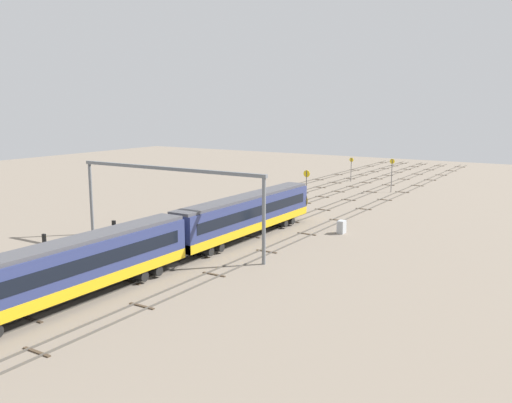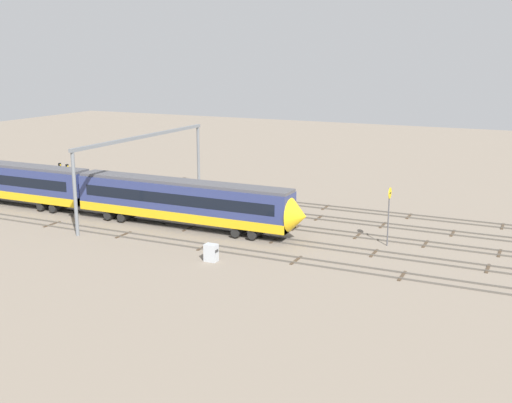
{
  "view_description": "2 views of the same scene",
  "coord_description": "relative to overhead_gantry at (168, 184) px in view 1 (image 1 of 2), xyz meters",
  "views": [
    {
      "loc": [
        -51.74,
        -37.81,
        15.0
      ],
      "look_at": [
        5.93,
        -1.86,
        2.97
      ],
      "focal_mm": 38.51,
      "sensor_mm": 36.0,
      "label": 1
    },
    {
      "loc": [
        32.94,
        -58.09,
        17.46
      ],
      "look_at": [
        6.34,
        -2.17,
        2.92
      ],
      "focal_mm": 44.27,
      "sensor_mm": 36.0,
      "label": 2
    }
  ],
  "objects": [
    {
      "name": "track_near_foreground",
      "position": [
        8.55,
        -9.7,
        -6.7
      ],
      "size": [
        183.59,
        2.4,
        0.16
      ],
      "color": "#59544C",
      "rests_on": "ground"
    },
    {
      "name": "track_middle",
      "position": [
        8.55,
        0.01,
        -6.7
      ],
      "size": [
        183.59,
        2.4,
        0.16
      ],
      "color": "#59544C",
      "rests_on": "ground"
    },
    {
      "name": "track_far_background",
      "position": [
        8.55,
        9.72,
        -6.7
      ],
      "size": [
        183.59,
        2.4,
        0.16
      ],
      "color": "#59544C",
      "rests_on": "ground"
    },
    {
      "name": "relay_cabinet",
      "position": [
        15.75,
        -12.96,
        -6.01
      ],
      "size": [
        1.12,
        0.78,
        1.53
      ],
      "color": "#B2B7BC",
      "rests_on": "ground"
    },
    {
      "name": "speed_sign_mid_trackside",
      "position": [
        28.36,
        -1.93,
        -3.11
      ],
      "size": [
        0.14,
        1.03,
        5.53
      ],
      "color": "#4C4C51",
      "rests_on": "ground"
    },
    {
      "name": "track_second_far",
      "position": [
        8.55,
        4.87,
        -6.7
      ],
      "size": [
        183.59,
        2.4,
        0.16
      ],
      "color": "#59544C",
      "rests_on": "ground"
    },
    {
      "name": "signal_light_trackside_approach",
      "position": [
        -14.13,
        1.63,
        -4.05
      ],
      "size": [
        0.31,
        0.32,
        4.13
      ],
      "color": "#4C4C51",
      "rests_on": "ground"
    },
    {
      "name": "signal_light_trackside_departure",
      "position": [
        -9.6,
        -2.03,
        -3.59
      ],
      "size": [
        0.31,
        0.32,
        4.89
      ],
      "color": "#4C4C51",
      "rests_on": "ground"
    },
    {
      "name": "speed_sign_far_trackside",
      "position": [
        58.07,
        3.19,
        -3.76
      ],
      "size": [
        0.14,
        0.84,
        4.7
      ],
      "color": "#4C4C51",
      "rests_on": "ground"
    },
    {
      "name": "overhead_gantry",
      "position": [
        0.0,
        0.0,
        0.0
      ],
      "size": [
        0.4,
        24.09,
        8.62
      ],
      "color": "slate",
      "rests_on": "ground"
    },
    {
      "name": "track_with_train",
      "position": [
        8.55,
        -4.85,
        -6.7
      ],
      "size": [
        183.59,
        2.4,
        0.16
      ],
      "color": "#59544C",
      "rests_on": "ground"
    },
    {
      "name": "ground_plane",
      "position": [
        8.55,
        0.01,
        -6.77
      ],
      "size": [
        199.59,
        199.59,
        0.0
      ],
      "primitive_type": "plane",
      "color": "gray"
    },
    {
      "name": "speed_sign_near_foreground",
      "position": [
        48.93,
        -7.99,
        -3.11
      ],
      "size": [
        0.14,
        0.86,
        5.8
      ],
      "color": "#4C4C51",
      "rests_on": "ground"
    }
  ]
}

